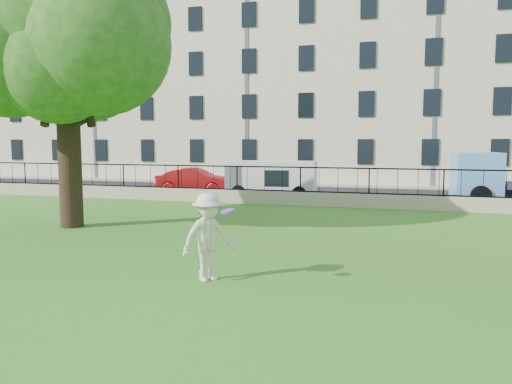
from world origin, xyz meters
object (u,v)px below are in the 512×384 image
(tree, at_px, (63,33))
(white_van, at_px, (271,180))
(frisbee, at_px, (227,211))
(red_sedan, at_px, (195,181))
(man, at_px, (208,237))

(tree, relative_size, white_van, 2.18)
(tree, xyz_separation_m, white_van, (4.27, 10.13, -5.43))
(frisbee, height_order, white_van, white_van)
(red_sedan, distance_m, white_van, 4.74)
(man, distance_m, red_sedan, 17.46)
(frisbee, distance_m, red_sedan, 18.05)
(man, relative_size, frisbee, 6.72)
(red_sedan, bearing_deg, white_van, -107.68)
(white_van, bearing_deg, frisbee, -82.90)
(frisbee, xyz_separation_m, white_van, (-3.30, 15.24, -0.58))
(tree, xyz_separation_m, man, (7.01, -4.74, -5.45))
(frisbee, height_order, red_sedan, frisbee)
(red_sedan, xyz_separation_m, white_van, (4.64, -0.96, 0.24))
(white_van, bearing_deg, red_sedan, 163.21)
(man, height_order, frisbee, man)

